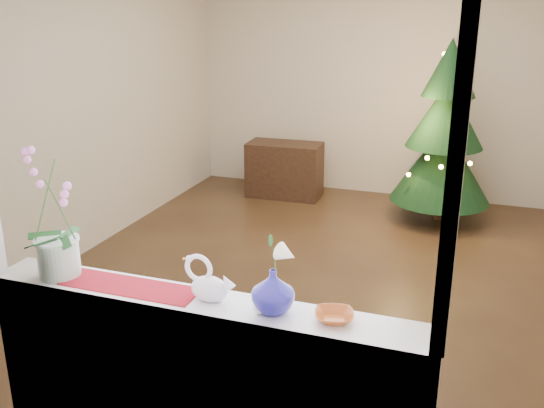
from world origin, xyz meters
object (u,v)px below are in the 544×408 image
(orchid_pot, at_px, (53,214))
(side_table, at_px, (285,170))
(blue_vase, at_px, (273,288))
(xmas_tree, at_px, (445,132))
(amber_dish, at_px, (334,317))
(swan, at_px, (209,279))
(paperweight, at_px, (260,307))

(orchid_pot, relative_size, side_table, 0.76)
(blue_vase, relative_size, side_table, 0.27)
(blue_vase, relative_size, xmas_tree, 0.12)
(amber_dish, bearing_deg, orchid_pot, -179.39)
(xmas_tree, bearing_deg, side_table, 172.78)
(orchid_pot, xyz_separation_m, amber_dish, (1.42, 0.02, -0.31))
(blue_vase, bearing_deg, side_table, 107.73)
(xmas_tree, relative_size, side_table, 2.19)
(swan, bearing_deg, paperweight, 4.04)
(amber_dish, bearing_deg, side_table, 111.03)
(orchid_pot, xyz_separation_m, paperweight, (1.09, -0.03, -0.30))
(paperweight, relative_size, xmas_tree, 0.03)
(amber_dish, height_order, xmas_tree, xmas_tree)
(side_table, bearing_deg, orchid_pot, -88.95)
(swan, relative_size, blue_vase, 1.06)
(paperweight, bearing_deg, amber_dish, 8.62)
(orchid_pot, relative_size, amber_dish, 4.52)
(blue_vase, xyz_separation_m, amber_dish, (0.28, 0.01, -0.10))
(paperweight, xyz_separation_m, side_table, (-1.34, 4.39, -0.63))
(blue_vase, relative_size, amber_dish, 1.61)
(paperweight, bearing_deg, xmas_tree, 83.54)
(orchid_pot, distance_m, side_table, 4.46)
(orchid_pot, xyz_separation_m, xmas_tree, (1.56, 4.13, -0.30))
(amber_dish, bearing_deg, paperweight, -171.38)
(orchid_pot, height_order, amber_dish, orchid_pot)
(blue_vase, height_order, amber_dish, blue_vase)
(amber_dish, relative_size, side_table, 0.17)
(orchid_pot, relative_size, blue_vase, 2.81)
(orchid_pot, height_order, paperweight, orchid_pot)
(blue_vase, bearing_deg, amber_dish, 2.10)
(swan, bearing_deg, amber_dish, 13.81)
(paperweight, bearing_deg, side_table, 107.02)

